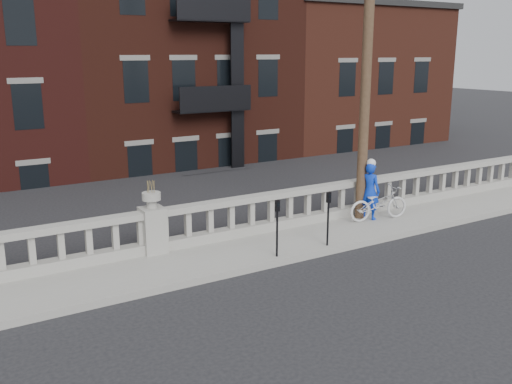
{
  "coord_description": "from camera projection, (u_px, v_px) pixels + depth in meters",
  "views": [
    {
      "loc": [
        -4.66,
        -8.37,
        4.83
      ],
      "look_at": [
        2.42,
        3.2,
        1.48
      ],
      "focal_mm": 40.0,
      "sensor_mm": 36.0,
      "label": 1
    }
  ],
  "objects": [
    {
      "name": "ground",
      "position": [
        234.0,
        322.0,
        10.45
      ],
      "size": [
        120.0,
        120.0,
        0.0
      ],
      "primitive_type": "plane",
      "color": "black",
      "rests_on": "ground"
    },
    {
      "name": "sidewalk",
      "position": [
        170.0,
        267.0,
        12.92
      ],
      "size": [
        32.0,
        2.2,
        0.15
      ],
      "primitive_type": "cube",
      "color": "gray",
      "rests_on": "ground"
    },
    {
      "name": "balustrade",
      "position": [
        153.0,
        232.0,
        13.57
      ],
      "size": [
        28.0,
        0.34,
        1.03
      ],
      "color": "gray",
      "rests_on": "sidewalk"
    },
    {
      "name": "planter_pedestal",
      "position": [
        153.0,
        225.0,
        13.52
      ],
      "size": [
        0.55,
        0.55,
        1.76
      ],
      "color": "gray",
      "rests_on": "sidewalk"
    },
    {
      "name": "lower_level",
      "position": [
        23.0,
        96.0,
        29.19
      ],
      "size": [
        80.0,
        44.0,
        20.8
      ],
      "color": "#605E59",
      "rests_on": "ground"
    },
    {
      "name": "utility_pole",
      "position": [
        368.0,
        36.0,
        15.32
      ],
      "size": [
        1.6,
        0.28,
        10.0
      ],
      "color": "#422D1E",
      "rests_on": "sidewalk"
    },
    {
      "name": "parking_meter_b",
      "position": [
        277.0,
        222.0,
        13.19
      ],
      "size": [
        0.1,
        0.09,
        1.36
      ],
      "color": "black",
      "rests_on": "sidewalk"
    },
    {
      "name": "parking_meter_c",
      "position": [
        328.0,
        213.0,
        13.95
      ],
      "size": [
        0.1,
        0.09,
        1.36
      ],
      "color": "black",
      "rests_on": "sidewalk"
    },
    {
      "name": "bicycle",
      "position": [
        379.0,
        203.0,
        16.2
      ],
      "size": [
        1.92,
        0.94,
        0.97
      ],
      "primitive_type": "imported",
      "rotation": [
        0.0,
        0.0,
        1.4
      ],
      "color": "silver",
      "rests_on": "sidewalk"
    },
    {
      "name": "cyclist",
      "position": [
        370.0,
        191.0,
        16.21
      ],
      "size": [
        0.58,
        0.7,
        1.64
      ],
      "primitive_type": "imported",
      "rotation": [
        0.0,
        0.0,
        1.92
      ],
      "color": "#0C31BF",
      "rests_on": "sidewalk"
    }
  ]
}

